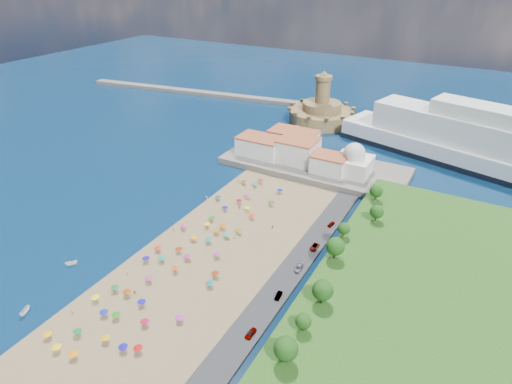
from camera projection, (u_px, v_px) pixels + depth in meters
The scene contains 12 objects.
ground at pixel (214, 236), 160.19m from camera, with size 700.00×700.00×0.00m, color #071938.
terrace at pixel (314, 166), 211.11m from camera, with size 90.00×36.00×3.00m, color #59544C.
jetty at pixel (301, 136), 247.43m from camera, with size 18.00×70.00×2.40m, color #59544C.
breakwater at pixel (207, 94), 323.61m from camera, with size 200.00×7.00×2.60m, color #59544C.
waterfront_buildings at pixel (291, 148), 214.09m from camera, with size 57.00×29.00×11.00m.
domed_building at pixel (353, 161), 197.46m from camera, with size 16.00×16.00×15.00m.
fortress at pixel (321, 112), 267.77m from camera, with size 40.00×40.00×32.40m.
beach_parasols at pixel (189, 250), 148.92m from camera, with size 31.86×112.91×2.20m.
beachgoers at pixel (208, 230), 161.57m from camera, with size 36.46×95.30×1.88m.
moored_boats at pixel (48, 288), 133.97m from camera, with size 10.07×26.54×1.71m.
parked_cars at pixel (298, 268), 141.43m from camera, with size 2.35×66.71×1.44m.
hillside_trees at pixel (331, 267), 128.18m from camera, with size 11.84×111.74×7.78m.
Camera 1 is at (78.05, -108.09, 91.68)m, focal length 30.00 mm.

